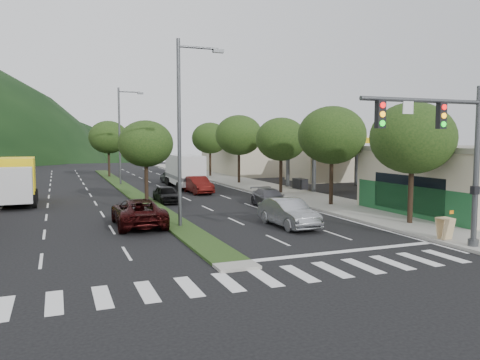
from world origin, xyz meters
name	(u,v)px	position (x,y,z in m)	size (l,w,h in m)	color
ground	(232,265)	(0.00, 0.00, 0.00)	(160.00, 160.00, 0.00)	black
sidewalk_right	(262,187)	(12.50, 25.00, 0.07)	(5.00, 90.00, 0.15)	gray
median	(127,190)	(0.00, 28.00, 0.06)	(1.60, 56.00, 0.12)	#203513
crosswalk	(253,279)	(0.00, -2.00, 0.01)	(19.00, 2.20, 0.01)	silver
traffic_signal	(450,142)	(9.03, -1.54, 4.65)	(6.12, 0.40, 7.00)	#47494C
storefront_right	(464,183)	(18.00, 6.00, 2.00)	(9.00, 10.00, 4.00)	#C2B59A
gas_canopy	(337,140)	(19.00, 22.00, 4.65)	(12.20, 8.20, 5.25)	silver
bldg_right_far	(252,155)	(19.50, 44.00, 2.60)	(10.00, 16.00, 5.20)	#C2B59A
tree_r_a	(412,138)	(12.00, 4.00, 4.82)	(4.60, 4.60, 6.63)	black
tree_r_b	(332,135)	(12.00, 12.00, 5.04)	(4.80, 4.80, 6.94)	black
tree_r_c	(281,139)	(12.00, 20.00, 4.75)	(4.40, 4.40, 6.48)	black
tree_r_d	(239,135)	(12.00, 30.00, 5.18)	(5.00, 5.00, 7.17)	black
tree_r_e	(210,138)	(12.00, 40.00, 4.89)	(4.60, 4.60, 6.71)	black
tree_med_near	(146,144)	(0.00, 18.00, 4.43)	(4.00, 4.00, 6.02)	black
tree_med_far	(108,137)	(0.00, 44.00, 5.01)	(4.80, 4.80, 6.94)	black
streetlight_near	(183,124)	(0.21, 8.00, 5.58)	(2.60, 0.25, 10.00)	#47494C
streetlight_mid	(121,131)	(0.21, 33.00, 5.58)	(2.60, 0.25, 10.00)	#47494C
sedan_silver	(288,213)	(5.57, 6.13, 0.76)	(1.61, 4.62, 1.52)	#939599
suv_maroon	(138,212)	(-2.02, 9.30, 0.76)	(2.53, 5.49, 1.53)	black
car_queue_a	(166,194)	(1.50, 18.10, 0.64)	(1.51, 3.75, 1.28)	black
car_queue_b	(270,198)	(7.74, 13.10, 0.65)	(1.81, 4.46, 1.29)	#49484D
car_queue_c	(198,185)	(5.43, 23.10, 0.75)	(1.58, 4.53, 1.49)	#52100D
car_queue_d	(187,180)	(5.81, 28.10, 0.72)	(2.40, 5.20, 1.44)	black
car_queue_e	(171,177)	(5.37, 33.10, 0.68)	(1.61, 4.00, 1.36)	#4F4F54
box_truck	(17,183)	(-8.86, 21.29, 1.60)	(2.78, 6.90, 3.38)	silver
motorhome	(184,170)	(5.58, 28.35, 1.71)	(3.03, 8.49, 3.21)	silver
a_frame_sign	(445,226)	(10.50, 0.00, 0.75)	(0.63, 0.72, 1.37)	tan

